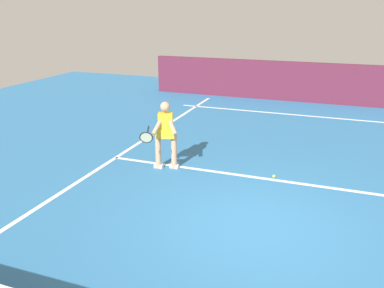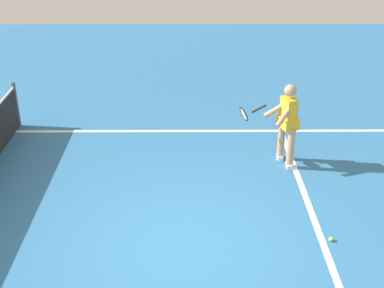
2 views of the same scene
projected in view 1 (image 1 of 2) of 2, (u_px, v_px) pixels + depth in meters
The scene contains 7 objects.
ground_plane at pixel (257, 226), 6.85m from camera, with size 26.89×26.89×0.00m, color teal.
court_back_wall at pixel (312, 83), 15.52m from camera, with size 12.85×0.24×1.52m, color #561E33.
baseline_marking at pixel (304, 116), 13.81m from camera, with size 8.85×0.10×0.01m, color white.
service_line_marking at pixel (276, 180), 8.65m from camera, with size 7.85×0.10×0.01m, color white.
sideline_right_marking at pixel (64, 191), 8.14m from camera, with size 0.10×18.68×0.01m, color white.
tennis_player at pixel (165, 133), 9.03m from camera, with size 0.66×1.09×1.55m.
tennis_ball_mid at pixel (274, 176), 8.78m from camera, with size 0.07×0.07×0.07m, color #D1E533.
Camera 1 is at (-1.09, 6.04, 3.51)m, focal length 37.97 mm.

